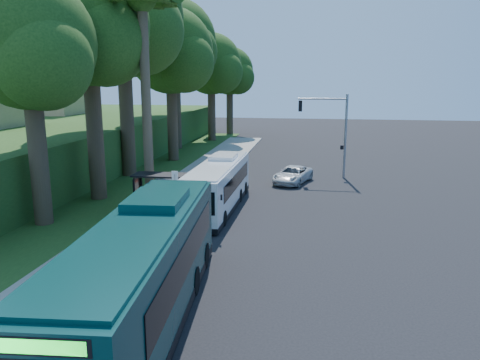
% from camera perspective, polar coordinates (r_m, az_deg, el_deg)
% --- Properties ---
extents(ground, '(140.00, 140.00, 0.00)m').
position_cam_1_polar(ground, '(30.95, 4.59, -3.22)').
color(ground, black).
rests_on(ground, ground).
extents(sidewalk, '(4.50, 70.00, 0.12)m').
position_cam_1_polar(sidewalk, '(32.30, -8.44, -2.54)').
color(sidewalk, gray).
rests_on(sidewalk, ground).
extents(red_curb, '(0.25, 30.00, 0.13)m').
position_cam_1_polar(red_curb, '(27.97, -6.39, -4.80)').
color(red_curb, '#9E2111').
rests_on(red_curb, ground).
extents(grass_verge, '(8.00, 70.00, 0.06)m').
position_cam_1_polar(grass_verge, '(38.83, -14.27, -0.32)').
color(grass_verge, '#234719').
rests_on(grass_verge, ground).
extents(bus_shelter, '(3.20, 1.51, 2.55)m').
position_cam_1_polar(bus_shelter, '(29.24, -10.14, -0.64)').
color(bus_shelter, black).
rests_on(bus_shelter, ground).
extents(stop_sign_pole, '(0.35, 0.06, 3.17)m').
position_cam_1_polar(stop_sign_pole, '(26.63, -7.89, -1.22)').
color(stop_sign_pole, gray).
rests_on(stop_sign_pole, ground).
extents(traffic_signal_pole, '(4.10, 0.30, 7.00)m').
position_cam_1_polar(traffic_signal_pole, '(39.95, 11.32, 6.55)').
color(traffic_signal_pole, gray).
rests_on(traffic_signal_pole, ground).
extents(palm_tree, '(4.20, 4.20, 14.40)m').
position_cam_1_polar(palm_tree, '(30.41, -11.83, 19.84)').
color(palm_tree, '#4C3F2D').
rests_on(palm_tree, ground).
extents(hillside_backdrop, '(24.00, 60.00, 8.80)m').
position_cam_1_polar(hillside_backdrop, '(53.49, -23.32, 5.04)').
color(hillside_backdrop, '#234719').
rests_on(hillside_backdrop, ground).
extents(tree_0, '(8.40, 8.00, 15.70)m').
position_cam_1_polar(tree_0, '(33.29, -17.86, 16.81)').
color(tree_0, '#382B1E').
rests_on(tree_0, ground).
extents(tree_1, '(10.50, 10.00, 18.26)m').
position_cam_1_polar(tree_1, '(41.09, -14.04, 18.19)').
color(tree_1, '#382B1E').
rests_on(tree_1, ground).
extents(tree_2, '(8.82, 8.40, 15.12)m').
position_cam_1_polar(tree_2, '(47.93, -8.36, 14.81)').
color(tree_2, '#382B1E').
rests_on(tree_2, ground).
extents(tree_3, '(10.08, 9.60, 17.28)m').
position_cam_1_polar(tree_3, '(56.23, -7.89, 15.97)').
color(tree_3, '#382B1E').
rests_on(tree_3, ground).
extents(tree_4, '(8.40, 8.00, 14.14)m').
position_cam_1_polar(tree_4, '(63.24, -3.46, 13.59)').
color(tree_4, '#382B1E').
rests_on(tree_4, ground).
extents(tree_5, '(7.35, 7.00, 12.86)m').
position_cam_1_polar(tree_5, '(70.88, -1.21, 12.85)').
color(tree_5, '#382B1E').
rests_on(tree_5, ground).
extents(tree_6, '(7.56, 7.20, 13.74)m').
position_cam_1_polar(tree_6, '(28.21, -24.24, 14.20)').
color(tree_6, '#382B1E').
rests_on(tree_6, ground).
extents(white_bus, '(2.44, 10.90, 3.24)m').
position_cam_1_polar(white_bus, '(30.05, -2.65, -0.55)').
color(white_bus, white).
rests_on(white_bus, ground).
extents(teal_bus, '(3.95, 13.60, 4.00)m').
position_cam_1_polar(teal_bus, '(16.35, -11.73, -10.62)').
color(teal_bus, '#093433').
rests_on(teal_bus, ground).
extents(pickup, '(3.46, 5.18, 1.32)m').
position_cam_1_polar(pickup, '(37.88, 6.43, 0.65)').
color(pickup, silver).
rests_on(pickup, ground).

